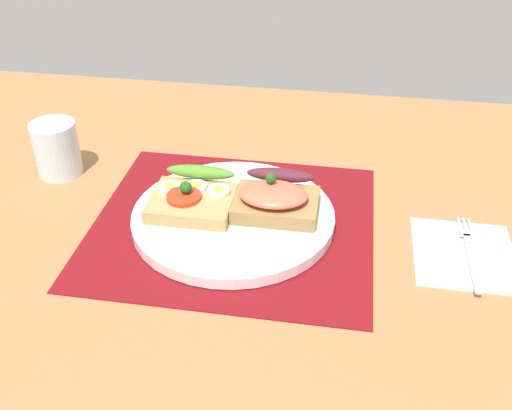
{
  "coord_description": "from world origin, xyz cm",
  "views": [
    {
      "loc": [
        13.25,
        -62.11,
        46.01
      ],
      "look_at": [
        3.0,
        0.0,
        3.33
      ],
      "focal_mm": 41.87,
      "sensor_mm": 36.0,
      "label": 1
    }
  ],
  "objects_px": {
    "plate": "(233,217)",
    "fork": "(470,250)",
    "drinking_glass": "(57,149)",
    "sandwich_egg_tomato": "(193,197)",
    "sandwich_salmon": "(276,198)",
    "napkin": "(464,253)"
  },
  "relations": [
    {
      "from": "plate",
      "to": "napkin",
      "type": "height_order",
      "value": "plate"
    },
    {
      "from": "napkin",
      "to": "sandwich_salmon",
      "type": "bearing_deg",
      "value": 172.13
    },
    {
      "from": "sandwich_salmon",
      "to": "drinking_glass",
      "type": "bearing_deg",
      "value": 167.67
    },
    {
      "from": "drinking_glass",
      "to": "sandwich_egg_tomato",
      "type": "bearing_deg",
      "value": -19.38
    },
    {
      "from": "plate",
      "to": "napkin",
      "type": "relative_size",
      "value": 1.97
    },
    {
      "from": "plate",
      "to": "fork",
      "type": "distance_m",
      "value": 0.3
    },
    {
      "from": "sandwich_salmon",
      "to": "napkin",
      "type": "bearing_deg",
      "value": -7.87
    },
    {
      "from": "sandwich_salmon",
      "to": "fork",
      "type": "relative_size",
      "value": 0.74
    },
    {
      "from": "plate",
      "to": "drinking_glass",
      "type": "bearing_deg",
      "value": 162.69
    },
    {
      "from": "sandwich_egg_tomato",
      "to": "fork",
      "type": "relative_size",
      "value": 0.73
    },
    {
      "from": "plate",
      "to": "drinking_glass",
      "type": "xyz_separation_m",
      "value": [
        -0.28,
        0.09,
        0.03
      ]
    },
    {
      "from": "fork",
      "to": "sandwich_salmon",
      "type": "bearing_deg",
      "value": 172.61
    },
    {
      "from": "fork",
      "to": "sandwich_egg_tomato",
      "type": "bearing_deg",
      "value": 175.89
    },
    {
      "from": "napkin",
      "to": "drinking_glass",
      "type": "bearing_deg",
      "value": 169.51
    },
    {
      "from": "sandwich_egg_tomato",
      "to": "drinking_glass",
      "type": "bearing_deg",
      "value": 160.62
    },
    {
      "from": "plate",
      "to": "sandwich_salmon",
      "type": "bearing_deg",
      "value": 15.18
    },
    {
      "from": "sandwich_egg_tomato",
      "to": "sandwich_salmon",
      "type": "distance_m",
      "value": 0.11
    },
    {
      "from": "fork",
      "to": "napkin",
      "type": "bearing_deg",
      "value": -168.07
    },
    {
      "from": "sandwich_egg_tomato",
      "to": "napkin",
      "type": "height_order",
      "value": "sandwich_egg_tomato"
    },
    {
      "from": "sandwich_egg_tomato",
      "to": "sandwich_salmon",
      "type": "relative_size",
      "value": 0.99
    },
    {
      "from": "plate",
      "to": "sandwich_salmon",
      "type": "xyz_separation_m",
      "value": [
        0.05,
        0.01,
        0.03
      ]
    },
    {
      "from": "plate",
      "to": "drinking_glass",
      "type": "relative_size",
      "value": 3.28
    }
  ]
}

